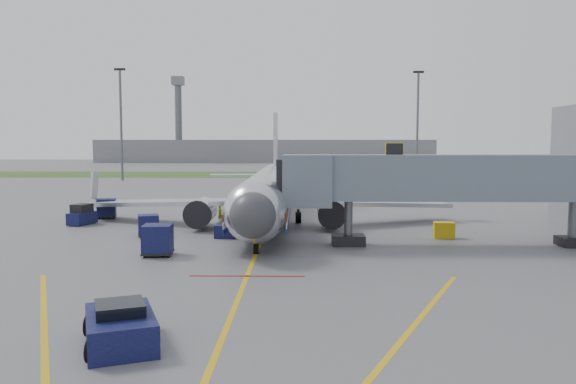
{
  "coord_description": "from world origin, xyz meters",
  "views": [
    {
      "loc": [
        2.74,
        -32.47,
        6.88
      ],
      "look_at": [
        1.83,
        9.53,
        3.2
      ],
      "focal_mm": 35.0,
      "sensor_mm": 36.0,
      "label": 1
    }
  ],
  "objects_px": {
    "pushback_tug": "(120,327)",
    "baggage_tug": "(82,215)",
    "airliner": "(268,193)",
    "belt_loader": "(228,227)",
    "ramp_worker": "(220,214)"
  },
  "relations": [
    {
      "from": "airliner",
      "to": "belt_loader",
      "type": "bearing_deg",
      "value": -113.73
    },
    {
      "from": "pushback_tug",
      "to": "ramp_worker",
      "type": "xyz_separation_m",
      "value": [
        -0.83,
        29.77,
        0.13
      ]
    },
    {
      "from": "pushback_tug",
      "to": "ramp_worker",
      "type": "bearing_deg",
      "value": 91.6
    },
    {
      "from": "pushback_tug",
      "to": "baggage_tug",
      "type": "bearing_deg",
      "value": 113.63
    },
    {
      "from": "pushback_tug",
      "to": "baggage_tug",
      "type": "height_order",
      "value": "baggage_tug"
    },
    {
      "from": "pushback_tug",
      "to": "belt_loader",
      "type": "xyz_separation_m",
      "value": [
        0.7,
        23.16,
        -0.07
      ]
    },
    {
      "from": "airliner",
      "to": "belt_loader",
      "type": "height_order",
      "value": "airliner"
    },
    {
      "from": "airliner",
      "to": "belt_loader",
      "type": "relative_size",
      "value": 7.83
    },
    {
      "from": "baggage_tug",
      "to": "pushback_tug",
      "type": "bearing_deg",
      "value": -66.37
    },
    {
      "from": "baggage_tug",
      "to": "ramp_worker",
      "type": "height_order",
      "value": "baggage_tug"
    },
    {
      "from": "belt_loader",
      "to": "pushback_tug",
      "type": "bearing_deg",
      "value": -91.72
    },
    {
      "from": "pushback_tug",
      "to": "ramp_worker",
      "type": "relative_size",
      "value": 2.76
    },
    {
      "from": "baggage_tug",
      "to": "belt_loader",
      "type": "bearing_deg",
      "value": -20.94
    },
    {
      "from": "airliner",
      "to": "baggage_tug",
      "type": "relative_size",
      "value": 12.88
    },
    {
      "from": "pushback_tug",
      "to": "airliner",
      "type": "bearing_deg",
      "value": 83.42
    }
  ]
}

